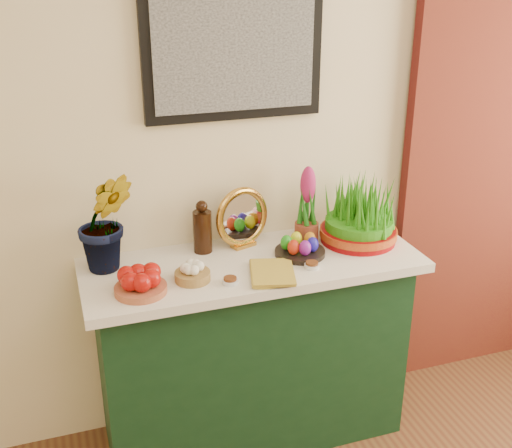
% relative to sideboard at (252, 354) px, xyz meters
% --- Properties ---
extents(sideboard, '(1.30, 0.45, 0.85)m').
position_rel_sideboard_xyz_m(sideboard, '(0.00, 0.00, 0.00)').
color(sideboard, '#123219').
rests_on(sideboard, ground).
extents(tablecloth, '(1.40, 0.55, 0.04)m').
position_rel_sideboard_xyz_m(tablecloth, '(0.00, 0.00, 0.45)').
color(tablecloth, silver).
rests_on(tablecloth, sideboard).
extents(hyacinth_green, '(0.28, 0.24, 0.54)m').
position_rel_sideboard_xyz_m(hyacinth_green, '(-0.57, 0.11, 0.74)').
color(hyacinth_green, '#1E6917').
rests_on(hyacinth_green, tablecloth).
extents(apple_bowl, '(0.22, 0.22, 0.10)m').
position_rel_sideboard_xyz_m(apple_bowl, '(-0.48, -0.13, 0.51)').
color(apple_bowl, '#A25336').
rests_on(apple_bowl, tablecloth).
extents(garlic_basket, '(0.17, 0.17, 0.08)m').
position_rel_sideboard_xyz_m(garlic_basket, '(-0.28, -0.10, 0.50)').
color(garlic_basket, '#A17940').
rests_on(garlic_basket, tablecloth).
extents(vinegar_cruet, '(0.08, 0.08, 0.23)m').
position_rel_sideboard_xyz_m(vinegar_cruet, '(-0.17, 0.14, 0.57)').
color(vinegar_cruet, black).
rests_on(vinegar_cruet, tablecloth).
extents(mirror, '(0.27, 0.14, 0.26)m').
position_rel_sideboard_xyz_m(mirror, '(0.01, 0.15, 0.59)').
color(mirror, gold).
rests_on(mirror, tablecloth).
extents(book, '(0.21, 0.26, 0.03)m').
position_rel_sideboard_xyz_m(book, '(-0.05, -0.14, 0.48)').
color(book, gold).
rests_on(book, tablecloth).
extents(spice_dish_left, '(0.06, 0.06, 0.03)m').
position_rel_sideboard_xyz_m(spice_dish_left, '(-0.15, -0.17, 0.48)').
color(spice_dish_left, silver).
rests_on(spice_dish_left, tablecloth).
extents(spice_dish_right, '(0.06, 0.06, 0.03)m').
position_rel_sideboard_xyz_m(spice_dish_right, '(0.20, -0.15, 0.48)').
color(spice_dish_right, silver).
rests_on(spice_dish_right, tablecloth).
extents(egg_plate, '(0.24, 0.24, 0.09)m').
position_rel_sideboard_xyz_m(egg_plate, '(0.21, -0.02, 0.50)').
color(egg_plate, black).
rests_on(egg_plate, tablecloth).
extents(hyacinth_pink, '(0.11, 0.11, 0.34)m').
position_rel_sideboard_xyz_m(hyacinth_pink, '(0.28, 0.10, 0.62)').
color(hyacinth_pink, brown).
rests_on(hyacinth_pink, tablecloth).
extents(wheatgrass_sabzeh, '(0.34, 0.34, 0.28)m').
position_rel_sideboard_xyz_m(wheatgrass_sabzeh, '(0.50, 0.03, 0.59)').
color(wheatgrass_sabzeh, '#8B0509').
rests_on(wheatgrass_sabzeh, tablecloth).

